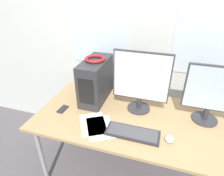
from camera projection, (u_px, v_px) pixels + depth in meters
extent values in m
cube|color=silver|center=(151.00, 35.00, 1.88)|extent=(8.00, 0.06, 2.70)
cube|color=silver|center=(98.00, 13.00, 1.91)|extent=(0.66, 0.01, 1.07)
cube|color=silver|center=(216.00, 19.00, 1.62)|extent=(0.66, 0.01, 1.07)
cube|color=tan|center=(136.00, 118.00, 1.71)|extent=(1.81, 0.90, 0.03)
cylinder|color=#99999E|center=(41.00, 156.00, 1.80)|extent=(0.04, 0.04, 0.72)
cylinder|color=#99999E|center=(76.00, 112.00, 2.41)|extent=(0.04, 0.04, 0.72)
cylinder|color=#99999E|center=(217.00, 139.00, 1.98)|extent=(0.04, 0.04, 0.72)
cube|color=#2D2D33|center=(96.00, 80.00, 1.87)|extent=(0.21, 0.47, 0.42)
cube|color=black|center=(86.00, 92.00, 1.67)|extent=(0.15, 0.00, 0.25)
torus|color=maroon|center=(95.00, 59.00, 1.76)|extent=(0.20, 0.20, 0.03)
cylinder|color=#333338|center=(139.00, 108.00, 1.81)|extent=(0.22, 0.22, 0.02)
cylinder|color=#333338|center=(139.00, 102.00, 1.78)|extent=(0.04, 0.04, 0.11)
cube|color=#333338|center=(141.00, 77.00, 1.64)|extent=(0.51, 0.03, 0.46)
cube|color=white|center=(141.00, 77.00, 1.63)|extent=(0.48, 0.00, 0.43)
cylinder|color=#333338|center=(204.00, 119.00, 1.66)|extent=(0.22, 0.22, 0.02)
cylinder|color=#333338|center=(206.00, 113.00, 1.63)|extent=(0.04, 0.04, 0.11)
cube|color=#333338|center=(213.00, 89.00, 1.51)|extent=(0.45, 0.03, 0.40)
cube|color=silver|center=(214.00, 90.00, 1.50)|extent=(0.42, 0.00, 0.38)
cube|color=#28282D|center=(133.00, 133.00, 1.50)|extent=(0.43, 0.16, 0.02)
cube|color=#47474C|center=(133.00, 132.00, 1.50)|extent=(0.40, 0.14, 0.00)
ellipsoid|color=#B2B2B7|center=(169.00, 139.00, 1.44)|extent=(0.07, 0.09, 0.03)
cube|color=#232328|center=(63.00, 109.00, 1.80)|extent=(0.07, 0.13, 0.01)
cube|color=white|center=(93.00, 124.00, 1.62)|extent=(0.33, 0.36, 0.00)
cube|color=white|center=(100.00, 127.00, 1.58)|extent=(0.33, 0.36, 0.00)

